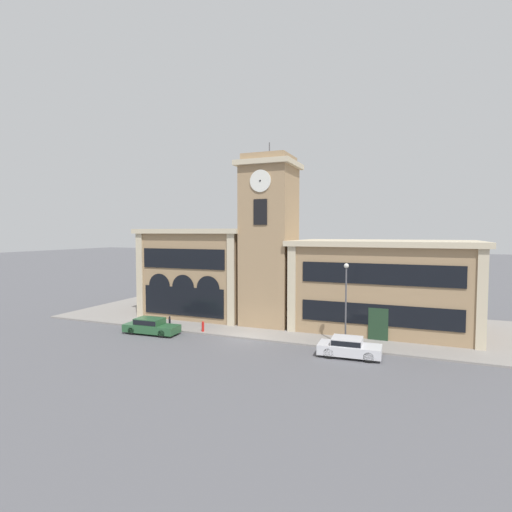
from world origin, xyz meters
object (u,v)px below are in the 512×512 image
(parked_car_near, at_px, (151,326))
(parked_car_mid, at_px, (349,347))
(street_lamp, at_px, (346,293))
(bollard, at_px, (170,322))
(fire_hydrant, at_px, (203,327))

(parked_car_near, xyz_separation_m, parked_car_mid, (16.46, 0.00, 0.01))
(street_lamp, bearing_deg, parked_car_near, -173.19)
(parked_car_near, height_order, bollard, parked_car_near)
(parked_car_mid, bearing_deg, street_lamp, 103.56)
(bollard, bearing_deg, street_lamp, 0.25)
(parked_car_near, bearing_deg, fire_hydrant, 22.61)
(street_lamp, xyz_separation_m, fire_hydrant, (-11.96, -0.04, -3.58))
(parked_car_mid, bearing_deg, parked_car_near, 177.35)
(parked_car_mid, distance_m, street_lamp, 3.97)
(street_lamp, height_order, bollard, street_lamp)
(parked_car_near, relative_size, fire_hydrant, 5.51)
(parked_car_near, height_order, parked_car_mid, parked_car_near)
(parked_car_near, bearing_deg, parked_car_mid, -2.65)
(bollard, distance_m, fire_hydrant, 3.33)
(parked_car_near, distance_m, bollard, 1.94)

